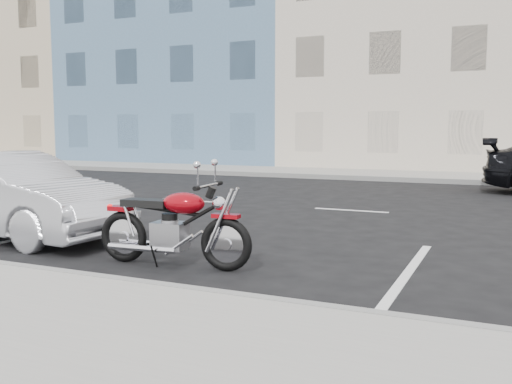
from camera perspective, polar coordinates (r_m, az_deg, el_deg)
ground at (r=12.02m, az=18.75°, el=-2.32°), size 120.00×120.00×0.00m
sidewalk_far at (r=21.49m, az=7.68°, el=1.87°), size 80.00×3.40×0.15m
curb_far at (r=19.87m, az=6.28°, el=1.54°), size 80.00×0.12×0.16m
bldg_far_west at (r=39.29m, az=-20.05°, el=12.23°), size 12.00×12.00×12.00m
bldg_blue at (r=32.28m, az=-4.08°, el=14.85°), size 12.00×12.00×13.00m
bldg_cream at (r=28.59m, az=18.34°, el=14.13°), size 12.00×12.00×11.50m
motorcycle at (r=6.98m, az=-2.80°, el=-4.05°), size 2.14×0.71×1.07m
sedan_silver at (r=9.90m, az=-23.42°, el=-0.31°), size 4.27×1.78×1.37m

